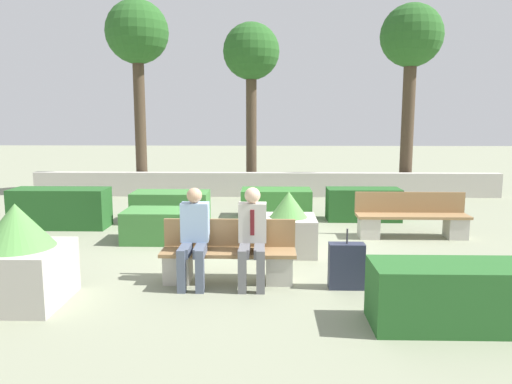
{
  "coord_description": "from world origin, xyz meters",
  "views": [
    {
      "loc": [
        0.09,
        -8.59,
        2.29
      ],
      "look_at": [
        -0.14,
        0.5,
        0.9
      ],
      "focal_mm": 35.0,
      "sensor_mm": 36.0,
      "label": 1
    }
  ],
  "objects_px": {
    "bench_left_side": "(412,220)",
    "person_seated_man": "(252,232)",
    "tree_center_left": "(251,57)",
    "planter_corner_left": "(18,258)",
    "tree_leftmost": "(137,38)",
    "tree_center_right": "(411,43)",
    "bench_front": "(229,258)",
    "planter_corner_right": "(288,227)",
    "person_seated_woman": "(194,232)",
    "suitcase": "(346,266)"
  },
  "relations": [
    {
      "from": "bench_left_side",
      "to": "person_seated_man",
      "type": "bearing_deg",
      "value": -145.53
    },
    {
      "from": "tree_center_left",
      "to": "planter_corner_left",
      "type": "bearing_deg",
      "value": -104.98
    },
    {
      "from": "person_seated_man",
      "to": "tree_leftmost",
      "type": "xyz_separation_m",
      "value": [
        -3.53,
        8.0,
        3.74
      ]
    },
    {
      "from": "person_seated_man",
      "to": "tree_center_left",
      "type": "relative_size",
      "value": 0.26
    },
    {
      "from": "tree_leftmost",
      "to": "tree_center_right",
      "type": "xyz_separation_m",
      "value": [
        7.78,
        0.09,
        -0.15
      ]
    },
    {
      "from": "bench_front",
      "to": "planter_corner_right",
      "type": "bearing_deg",
      "value": 58.57
    },
    {
      "from": "person_seated_woman",
      "to": "tree_leftmost",
      "type": "xyz_separation_m",
      "value": [
        -2.74,
        8.0,
        3.74
      ]
    },
    {
      "from": "planter_corner_left",
      "to": "planter_corner_right",
      "type": "distance_m",
      "value": 4.13
    },
    {
      "from": "person_seated_man",
      "to": "planter_corner_right",
      "type": "relative_size",
      "value": 1.27
    },
    {
      "from": "bench_left_side",
      "to": "tree_leftmost",
      "type": "distance_m",
      "value": 9.3
    },
    {
      "from": "planter_corner_right",
      "to": "tree_center_left",
      "type": "xyz_separation_m",
      "value": [
        -0.86,
        7.07,
        3.58
      ]
    },
    {
      "from": "planter_corner_left",
      "to": "planter_corner_right",
      "type": "xyz_separation_m",
      "value": [
        3.39,
        2.37,
        -0.13
      ]
    },
    {
      "from": "person_seated_man",
      "to": "person_seated_woman",
      "type": "distance_m",
      "value": 0.79
    },
    {
      "from": "bench_front",
      "to": "person_seated_woman",
      "type": "relative_size",
      "value": 1.41
    },
    {
      "from": "suitcase",
      "to": "person_seated_woman",
      "type": "bearing_deg",
      "value": 176.48
    },
    {
      "from": "person_seated_man",
      "to": "tree_center_right",
      "type": "bearing_deg",
      "value": 62.31
    },
    {
      "from": "bench_left_side",
      "to": "person_seated_woman",
      "type": "xyz_separation_m",
      "value": [
        -3.74,
        -2.76,
        0.39
      ]
    },
    {
      "from": "person_seated_man",
      "to": "tree_leftmost",
      "type": "distance_m",
      "value": 9.51
    },
    {
      "from": "planter_corner_right",
      "to": "tree_leftmost",
      "type": "relative_size",
      "value": 0.19
    },
    {
      "from": "bench_front",
      "to": "bench_left_side",
      "type": "xyz_separation_m",
      "value": [
        3.28,
        2.62,
        0.01
      ]
    },
    {
      "from": "person_seated_man",
      "to": "tree_center_right",
      "type": "relative_size",
      "value": 0.25
    },
    {
      "from": "suitcase",
      "to": "tree_center_right",
      "type": "distance_m",
      "value": 9.62
    },
    {
      "from": "bench_left_side",
      "to": "tree_leftmost",
      "type": "height_order",
      "value": "tree_leftmost"
    },
    {
      "from": "person_seated_woman",
      "to": "suitcase",
      "type": "distance_m",
      "value": 2.1
    },
    {
      "from": "planter_corner_right",
      "to": "tree_center_right",
      "type": "xyz_separation_m",
      "value": [
        3.69,
        6.5,
        3.88
      ]
    },
    {
      "from": "person_seated_woman",
      "to": "planter_corner_right",
      "type": "xyz_separation_m",
      "value": [
        1.35,
        1.6,
        -0.29
      ]
    },
    {
      "from": "tree_center_left",
      "to": "person_seated_woman",
      "type": "bearing_deg",
      "value": -93.21
    },
    {
      "from": "planter_corner_left",
      "to": "tree_leftmost",
      "type": "bearing_deg",
      "value": 94.55
    },
    {
      "from": "tree_leftmost",
      "to": "tree_center_right",
      "type": "distance_m",
      "value": 7.78
    },
    {
      "from": "bench_left_side",
      "to": "person_seated_woman",
      "type": "height_order",
      "value": "person_seated_woman"
    },
    {
      "from": "bench_front",
      "to": "planter_corner_right",
      "type": "relative_size",
      "value": 1.78
    },
    {
      "from": "bench_left_side",
      "to": "person_seated_woman",
      "type": "bearing_deg",
      "value": -152.23
    },
    {
      "from": "tree_leftmost",
      "to": "tree_center_right",
      "type": "height_order",
      "value": "tree_leftmost"
    },
    {
      "from": "tree_center_left",
      "to": "tree_leftmost",
      "type": "bearing_deg",
      "value": -168.32
    },
    {
      "from": "tree_leftmost",
      "to": "person_seated_woman",
      "type": "bearing_deg",
      "value": -71.12
    },
    {
      "from": "person_seated_man",
      "to": "person_seated_woman",
      "type": "height_order",
      "value": "person_seated_man"
    },
    {
      "from": "suitcase",
      "to": "tree_leftmost",
      "type": "distance_m",
      "value": 10.31
    },
    {
      "from": "tree_center_right",
      "to": "suitcase",
      "type": "bearing_deg",
      "value": -109.95
    },
    {
      "from": "planter_corner_left",
      "to": "suitcase",
      "type": "xyz_separation_m",
      "value": [
        4.09,
        0.64,
        -0.26
      ]
    },
    {
      "from": "planter_corner_right",
      "to": "tree_center_right",
      "type": "height_order",
      "value": "tree_center_right"
    },
    {
      "from": "suitcase",
      "to": "tree_leftmost",
      "type": "relative_size",
      "value": 0.15
    },
    {
      "from": "planter_corner_right",
      "to": "suitcase",
      "type": "bearing_deg",
      "value": -67.72
    },
    {
      "from": "bench_front",
      "to": "bench_left_side",
      "type": "bearing_deg",
      "value": 38.64
    },
    {
      "from": "planter_corner_left",
      "to": "bench_left_side",
      "type": "bearing_deg",
      "value": 31.42
    },
    {
      "from": "tree_center_right",
      "to": "bench_front",
      "type": "bearing_deg",
      "value": -119.94
    },
    {
      "from": "planter_corner_right",
      "to": "suitcase",
      "type": "height_order",
      "value": "planter_corner_right"
    },
    {
      "from": "tree_leftmost",
      "to": "tree_center_left",
      "type": "height_order",
      "value": "tree_leftmost"
    },
    {
      "from": "bench_front",
      "to": "tree_center_right",
      "type": "bearing_deg",
      "value": 60.06
    },
    {
      "from": "person_seated_woman",
      "to": "tree_center_right",
      "type": "bearing_deg",
      "value": 58.09
    },
    {
      "from": "person_seated_woman",
      "to": "tree_center_left",
      "type": "distance_m",
      "value": 9.29
    }
  ]
}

